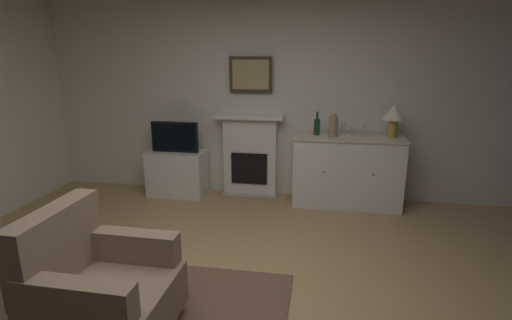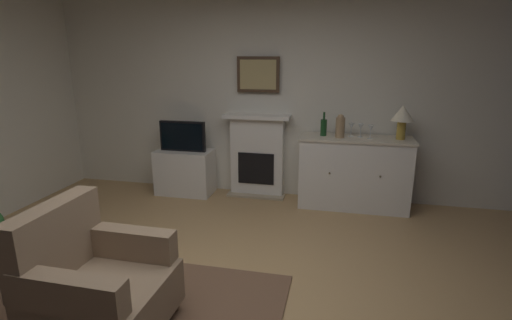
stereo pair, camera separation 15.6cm
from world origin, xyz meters
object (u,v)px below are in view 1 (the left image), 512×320
(framed_picture, at_px, (251,75))
(vase_decorative, at_px, (333,125))
(tv_cabinet, at_px, (177,173))
(wine_bottle, at_px, (317,126))
(fireplace_unit, at_px, (250,155))
(table_lamp, at_px, (394,115))
(armchair, at_px, (99,288))
(wine_glass_right, at_px, (363,128))
(sideboard_cabinet, at_px, (347,171))
(wine_glass_left, at_px, (344,126))
(wine_glass_center, at_px, (353,126))
(tv_set, at_px, (175,137))

(framed_picture, relative_size, vase_decorative, 1.96)
(vase_decorative, xyz_separation_m, tv_cabinet, (-2.04, 0.06, -0.73))
(framed_picture, distance_m, tv_cabinet, 1.64)
(wine_bottle, bearing_deg, fireplace_unit, 169.58)
(table_lamp, height_order, vase_decorative, table_lamp)
(tv_cabinet, height_order, armchair, armchair)
(vase_decorative, bearing_deg, table_lamp, 4.11)
(wine_glass_right, bearing_deg, sideboard_cabinet, 163.65)
(sideboard_cabinet, height_order, wine_bottle, wine_bottle)
(wine_glass_left, height_order, wine_glass_right, same)
(wine_glass_left, bearing_deg, fireplace_unit, 173.25)
(wine_glass_center, bearing_deg, tv_set, -179.19)
(sideboard_cabinet, height_order, table_lamp, table_lamp)
(table_lamp, height_order, tv_set, table_lamp)
(wine_glass_right, relative_size, tv_set, 0.27)
(wine_glass_right, bearing_deg, wine_glass_center, 147.81)
(wine_glass_right, bearing_deg, table_lamp, 7.47)
(fireplace_unit, distance_m, wine_bottle, 0.99)
(tv_cabinet, bearing_deg, wine_glass_center, 0.23)
(wine_bottle, xyz_separation_m, wine_glass_left, (0.33, 0.02, 0.01))
(wine_glass_center, relative_size, vase_decorative, 0.59)
(fireplace_unit, bearing_deg, sideboard_cabinet, -8.02)
(wine_bottle, height_order, armchair, wine_bottle)
(tv_set, distance_m, armchair, 2.80)
(wine_glass_center, xyz_separation_m, tv_set, (-2.28, -0.03, -0.21))
(wine_glass_right, distance_m, tv_set, 2.40)
(wine_bottle, xyz_separation_m, wine_glass_right, (0.55, -0.06, 0.01))
(armchair, bearing_deg, framed_picture, 80.96)
(wine_glass_center, bearing_deg, vase_decorative, -162.97)
(wine_glass_right, bearing_deg, fireplace_unit, 171.04)
(table_lamp, bearing_deg, vase_decorative, -175.89)
(wine_glass_right, bearing_deg, framed_picture, 169.26)
(table_lamp, xyz_separation_m, wine_glass_right, (-0.35, -0.05, -0.16))
(sideboard_cabinet, distance_m, armchair, 3.23)
(tv_set, bearing_deg, fireplace_unit, 10.77)
(tv_cabinet, distance_m, armchair, 2.79)
(framed_picture, bearing_deg, vase_decorative, -14.42)
(wine_glass_left, height_order, armchair, wine_glass_left)
(table_lamp, bearing_deg, wine_glass_left, 176.34)
(tv_cabinet, relative_size, armchair, 0.82)
(wine_bottle, height_order, tv_cabinet, wine_bottle)
(fireplace_unit, relative_size, vase_decorative, 3.91)
(vase_decorative, bearing_deg, wine_bottle, 160.83)
(wine_bottle, xyz_separation_m, wine_glass_center, (0.44, 0.01, 0.01))
(fireplace_unit, distance_m, vase_decorative, 1.19)
(framed_picture, bearing_deg, wine_bottle, -13.30)
(wine_glass_left, xyz_separation_m, vase_decorative, (-0.13, -0.09, 0.02))
(sideboard_cabinet, xyz_separation_m, armchair, (-1.73, -2.73, -0.06))
(wine_bottle, relative_size, vase_decorative, 1.03)
(wine_glass_left, bearing_deg, sideboard_cabinet, -28.83)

